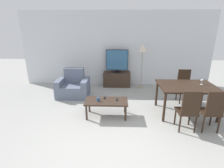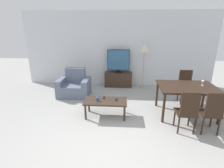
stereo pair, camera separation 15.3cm
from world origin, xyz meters
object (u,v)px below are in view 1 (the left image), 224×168
at_px(floor_lamp, 143,50).
at_px(tv_stand, 117,79).
at_px(dining_table, 187,88).
at_px(dining_chair_far, 184,84).
at_px(wine_glass_left, 202,81).
at_px(coffee_table, 106,102).
at_px(dining_chair_near, 188,109).
at_px(remote_primary, 117,99).
at_px(cup_white_near, 98,99).
at_px(remote_secondary, 105,98).
at_px(tv, 117,61).
at_px(dining_chair_near_right, 212,110).
at_px(armchair, 73,87).

bearing_deg(floor_lamp, tv_stand, 173.04).
height_order(dining_table, dining_chair_far, dining_chair_far).
height_order(tv_stand, wine_glass_left, wine_glass_left).
xyz_separation_m(coffee_table, floor_lamp, (1.12, 2.20, 1.00)).
bearing_deg(dining_chair_near, coffee_table, 161.75).
distance_m(dining_table, remote_primary, 1.78).
relative_size(tv_stand, cup_white_near, 11.00).
bearing_deg(cup_white_near, coffee_table, 8.11).
bearing_deg(dining_table, cup_white_near, -173.20).
relative_size(tv_stand, remote_secondary, 6.63).
relative_size(tv, dining_chair_near_right, 0.87).
xyz_separation_m(tv, dining_chair_near, (1.54, -2.89, -0.45)).
height_order(dining_chair_near, remote_primary, dining_chair_near).
bearing_deg(dining_table, dining_chair_near, -106.55).
xyz_separation_m(dining_chair_near, cup_white_near, (-1.97, 0.55, -0.05)).
xyz_separation_m(tv_stand, floor_lamp, (0.89, -0.11, 1.10)).
bearing_deg(dining_chair_far, remote_primary, -153.48).
height_order(remote_primary, wine_glass_left, wine_glass_left).
distance_m(dining_chair_near, dining_chair_near_right, 0.49).
bearing_deg(dining_chair_near_right, tv_stand, 125.04).
xyz_separation_m(dining_chair_near_right, remote_primary, (-2.00, 0.64, -0.08)).
xyz_separation_m(armchair, coffee_table, (1.16, -1.31, 0.08)).
xyz_separation_m(dining_table, remote_primary, (-1.75, -0.18, -0.25)).
distance_m(armchair, remote_secondary, 1.60).
xyz_separation_m(tv, dining_chair_near_right, (2.03, -2.89, -0.45)).
relative_size(dining_table, dining_chair_near_right, 1.46).
relative_size(dining_chair_far, dining_chair_near_right, 1.00).
bearing_deg(dining_table, dining_chair_near_right, -73.45).
distance_m(dining_table, remote_secondary, 2.09).
relative_size(dining_table, cup_white_near, 15.38).
height_order(coffee_table, wine_glass_left, wine_glass_left).
bearing_deg(cup_white_near, floor_lamp, 59.23).
height_order(armchair, floor_lamp, floor_lamp).
relative_size(tv, dining_table, 0.60).
bearing_deg(dining_table, tv, 130.77).
bearing_deg(wine_glass_left, remote_primary, -173.21).
relative_size(cup_white_near, wine_glass_left, 0.62).
bearing_deg(tv_stand, coffee_table, -95.69).
bearing_deg(dining_table, dining_chair_far, 73.45).
relative_size(tv_stand, wine_glass_left, 6.81).
height_order(cup_white_near, wine_glass_left, wine_glass_left).
relative_size(dining_chair_near_right, wine_glass_left, 6.52).
bearing_deg(remote_primary, dining_table, 5.80).
relative_size(remote_secondary, cup_white_near, 1.66).
bearing_deg(remote_secondary, floor_lamp, 59.83).
xyz_separation_m(armchair, dining_chair_near, (2.93, -1.89, 0.22)).
bearing_deg(cup_white_near, armchair, 125.73).
distance_m(armchair, dining_table, 3.38).
relative_size(remote_primary, remote_secondary, 1.00).
distance_m(dining_chair_near, wine_glass_left, 1.15).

